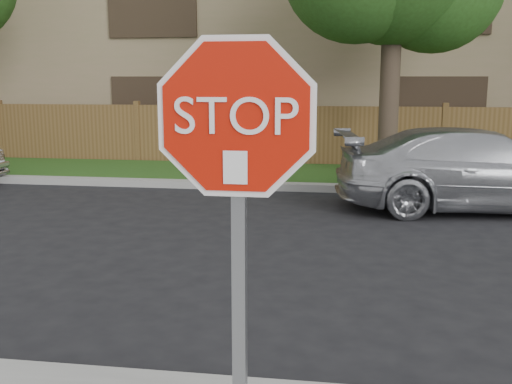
# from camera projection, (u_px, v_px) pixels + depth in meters

# --- Properties ---
(ground) EXTENTS (90.00, 90.00, 0.00)m
(ground) POSITION_uv_depth(u_px,v_px,m) (137.00, 380.00, 4.67)
(ground) COLOR black
(ground) RESTS_ON ground
(far_curb) EXTENTS (70.00, 0.30, 0.15)m
(far_curb) POSITION_uv_depth(u_px,v_px,m) (269.00, 186.00, 12.57)
(far_curb) COLOR gray
(far_curb) RESTS_ON ground
(grass_strip) EXTENTS (70.00, 3.00, 0.12)m
(grass_strip) POSITION_uv_depth(u_px,v_px,m) (278.00, 174.00, 14.17)
(grass_strip) COLOR #1E4714
(grass_strip) RESTS_ON ground
(fence) EXTENTS (70.00, 0.12, 1.60)m
(fence) POSITION_uv_depth(u_px,v_px,m) (285.00, 137.00, 15.59)
(fence) COLOR brown
(fence) RESTS_ON ground
(apartment_building) EXTENTS (35.20, 9.20, 7.20)m
(apartment_building) POSITION_uv_depth(u_px,v_px,m) (302.00, 42.00, 20.51)
(apartment_building) COLOR #8B7D56
(apartment_building) RESTS_ON ground
(stop_sign) EXTENTS (1.01, 0.13, 2.55)m
(stop_sign) POSITION_uv_depth(u_px,v_px,m) (237.00, 188.00, 2.73)
(stop_sign) COLOR gray
(stop_sign) RESTS_ON sidewalk_near
(sedan_right) EXTENTS (5.20, 2.63, 1.45)m
(sedan_right) POSITION_uv_depth(u_px,v_px,m) (478.00, 169.00, 10.57)
(sedan_right) COLOR #B5B7BD
(sedan_right) RESTS_ON ground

